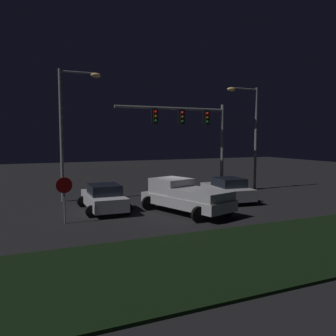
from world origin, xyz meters
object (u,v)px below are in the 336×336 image
at_px(stop_sign, 64,191).
at_px(car_sedan, 104,198).
at_px(pickup_truck, 184,195).
at_px(street_lamp_left, 70,119).
at_px(street_lamp_right, 250,125).
at_px(traffic_signal_gantry, 193,126).
at_px(car_sedan_far, 227,189).

bearing_deg(stop_sign, car_sedan, 41.78).
bearing_deg(pickup_truck, car_sedan, 42.47).
bearing_deg(stop_sign, street_lamp_left, 78.70).
distance_m(car_sedan, street_lamp_right, 13.49).
xyz_separation_m(car_sedan, stop_sign, (-2.38, -2.13, 0.82)).
distance_m(pickup_truck, street_lamp_right, 10.89).
relative_size(car_sedan, stop_sign, 1.99).
relative_size(car_sedan, street_lamp_left, 0.53).
bearing_deg(pickup_truck, stop_sign, 71.47).
xyz_separation_m(car_sedan, street_lamp_right, (12.36, 3.29, 4.30)).
bearing_deg(car_sedan, stop_sign, 133.37).
bearing_deg(street_lamp_left, traffic_signal_gantry, -5.51).
height_order(car_sedan_far, traffic_signal_gantry, traffic_signal_gantry).
bearing_deg(car_sedan_far, street_lamp_left, 71.47).
height_order(car_sedan_far, street_lamp_right, street_lamp_right).
height_order(traffic_signal_gantry, stop_sign, traffic_signal_gantry).
xyz_separation_m(car_sedan_far, street_lamp_right, (4.30, 3.46, 4.30)).
bearing_deg(street_lamp_right, stop_sign, -159.83).
height_order(pickup_truck, street_lamp_right, street_lamp_right).
distance_m(traffic_signal_gantry, street_lamp_left, 8.51).
relative_size(car_sedan, car_sedan_far, 0.98).
relative_size(pickup_truck, car_sedan_far, 1.26).
bearing_deg(street_lamp_left, pickup_truck, -50.68).
height_order(car_sedan, street_lamp_left, street_lamp_left).
distance_m(pickup_truck, street_lamp_left, 9.04).
distance_m(car_sedan, car_sedan_far, 8.06).
relative_size(car_sedan, traffic_signal_gantry, 0.53).
height_order(street_lamp_left, stop_sign, street_lamp_left).
bearing_deg(car_sedan_far, traffic_signal_gantry, 18.49).
relative_size(pickup_truck, street_lamp_left, 0.69).
height_order(car_sedan_far, stop_sign, stop_sign).
xyz_separation_m(car_sedan, street_lamp_left, (-1.17, 3.93, 4.52)).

